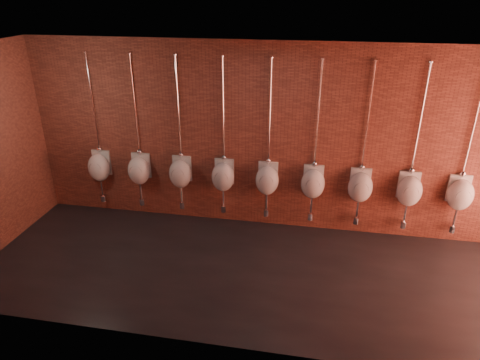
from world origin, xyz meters
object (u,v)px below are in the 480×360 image
object	(u,v)px
urinal_6	(360,186)
urinal_2	(180,173)
urinal_3	(223,176)
urinal_4	(267,179)
urinal_0	(99,167)
urinal_7	(409,190)
urinal_8	(460,194)
urinal_5	(313,183)
urinal_1	(139,170)

from	to	relation	value
urinal_6	urinal_2	bearing A→B (deg)	180.00
urinal_3	urinal_4	distance (m)	0.77
urinal_0	urinal_7	size ratio (longest dim) A/B	1.00
urinal_0	urinal_6	distance (m)	4.63
urinal_3	urinal_8	bearing A→B (deg)	0.00
urinal_0	urinal_5	xyz separation A→B (m)	(3.86, 0.00, 0.00)
urinal_5	urinal_8	xyz separation A→B (m)	(2.32, 0.00, 0.00)
urinal_2	urinal_8	xyz separation A→B (m)	(4.63, 0.00, 0.00)
urinal_4	urinal_5	world-z (taller)	same
urinal_0	urinal_3	distance (m)	2.32
urinal_2	urinal_4	bearing A→B (deg)	0.00
urinal_0	urinal_2	xyz separation A→B (m)	(1.54, 0.00, 0.00)
urinal_3	urinal_7	world-z (taller)	same
urinal_0	urinal_6	world-z (taller)	same
urinal_4	urinal_5	xyz separation A→B (m)	(0.77, 0.00, 0.00)
urinal_4	urinal_7	xyz separation A→B (m)	(2.32, 0.00, 0.00)
urinal_3	urinal_4	xyz separation A→B (m)	(0.77, 0.00, 0.00)
urinal_0	urinal_8	world-z (taller)	same
urinal_3	urinal_7	size ratio (longest dim) A/B	1.00
urinal_5	urinal_0	bearing A→B (deg)	180.00
urinal_0	urinal_3	bearing A→B (deg)	0.00
urinal_1	urinal_5	distance (m)	3.09
urinal_0	urinal_3	size ratio (longest dim) A/B	1.00
urinal_5	urinal_6	bearing A→B (deg)	0.00
urinal_3	urinal_5	distance (m)	1.54
urinal_3	urinal_5	xyz separation A→B (m)	(1.54, 0.00, 0.00)
urinal_5	urinal_6	distance (m)	0.77
urinal_8	urinal_6	bearing A→B (deg)	180.00
urinal_5	urinal_3	bearing A→B (deg)	180.00
urinal_0	urinal_1	world-z (taller)	same
urinal_4	urinal_6	world-z (taller)	same
urinal_3	urinal_8	size ratio (longest dim) A/B	1.00
urinal_3	urinal_7	distance (m)	3.09
urinal_2	urinal_7	bearing A→B (deg)	0.00
urinal_4	urinal_7	distance (m)	2.32
urinal_5	urinal_4	bearing A→B (deg)	180.00
urinal_7	urinal_2	bearing A→B (deg)	180.00
urinal_1	urinal_5	size ratio (longest dim) A/B	1.00
urinal_1	urinal_8	xyz separation A→B (m)	(5.40, 0.00, 0.00)
urinal_2	urinal_8	bearing A→B (deg)	0.00
urinal_0	urinal_1	distance (m)	0.77
urinal_2	urinal_7	size ratio (longest dim) A/B	1.00
urinal_8	urinal_5	bearing A→B (deg)	180.00
urinal_6	urinal_8	world-z (taller)	same
urinal_2	urinal_3	xyz separation A→B (m)	(0.77, 0.00, 0.00)
urinal_0	urinal_4	bearing A→B (deg)	0.00
urinal_2	urinal_5	distance (m)	2.32
urinal_4	urinal_6	bearing A→B (deg)	0.00
urinal_4	urinal_5	size ratio (longest dim) A/B	1.00
urinal_2	urinal_5	bearing A→B (deg)	0.00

